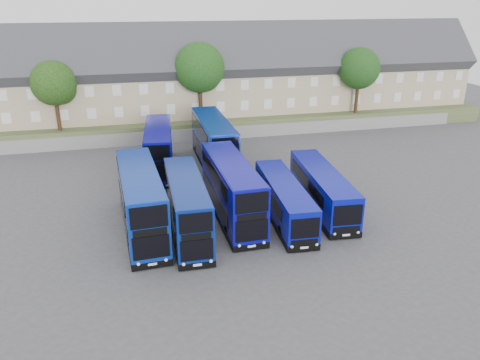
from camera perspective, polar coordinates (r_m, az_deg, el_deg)
name	(u,v)px	position (r m, az deg, el deg)	size (l,w,h in m)	color
ground	(234,235)	(33.62, -0.72, -6.70)	(120.00, 120.00, 0.00)	#46464B
retaining_wall	(187,135)	(55.41, -6.49, 5.43)	(70.00, 0.40, 1.50)	slate
earth_bank	(177,114)	(64.96, -7.74, 7.97)	(80.00, 20.00, 2.00)	#48512D
terrace_row	(225,75)	(60.96, -1.80, 12.64)	(66.00, 10.40, 11.20)	tan
dd_front_left	(141,202)	(34.09, -11.95, -2.66)	(3.13, 11.42, 4.50)	#082896
dd_front_mid	(187,208)	(33.21, -6.49, -3.37)	(2.61, 10.34, 4.08)	navy
dd_front_right	(232,191)	(35.40, -1.00, -1.32)	(2.66, 11.13, 4.41)	#08089C
dd_rear_left	(159,149)	(46.07, -9.85, 3.71)	(3.49, 10.97, 4.29)	#080897
dd_rear_right	(214,143)	(46.69, -3.23, 4.51)	(2.86, 11.88, 4.71)	#082896
coach_east_a	(284,201)	(35.58, 5.37, -2.58)	(3.01, 10.84, 2.93)	#0810A1
coach_east_b	(322,190)	(37.87, 9.95, -1.17)	(3.41, 11.47, 3.09)	#0810A3
tree_west	(55,85)	(55.15, -21.60, 10.74)	(4.80, 4.80, 7.65)	#382314
tree_mid	(201,69)	(55.75, -4.80, 13.29)	(5.76, 5.76, 9.18)	#382314
tree_east	(360,70)	(61.83, 14.39, 12.87)	(5.12, 5.12, 8.16)	#382314
tree_far	(375,59)	(70.75, 16.16, 13.98)	(5.44, 5.44, 8.67)	#382314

